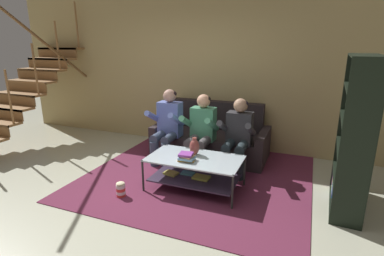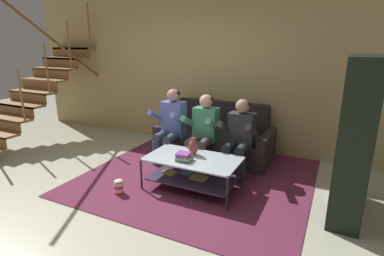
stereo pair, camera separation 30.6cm
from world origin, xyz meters
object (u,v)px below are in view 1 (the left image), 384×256
book_stack (187,157)px  couch (211,139)px  vase (194,147)px  person_seated_left (167,124)px  person_seated_middle (201,129)px  popcorn_tub (121,189)px  coffee_table (194,168)px  bookshelf (357,145)px  person_seated_right (238,134)px

book_stack → couch: bearing=95.2°
vase → person_seated_left: bearing=138.5°
couch → vase: couch is taller
vase → book_stack: vase is taller
person_seated_middle → book_stack: person_seated_middle is taller
person_seated_left → popcorn_tub: bearing=-90.8°
coffee_table → person_seated_left: bearing=135.6°
couch → book_stack: size_ratio=8.21×
coffee_table → vase: 0.29m
person_seated_left → popcorn_tub: 1.44m
vase → book_stack: size_ratio=1.03×
popcorn_tub → person_seated_middle: bearing=65.5°
book_stack → popcorn_tub: size_ratio=1.15×
vase → couch: bearing=96.9°
coffee_table → popcorn_tub: (-0.79, -0.57, -0.19)m
person_seated_left → bookshelf: bookshelf is taller
couch → person_seated_left: bearing=-137.4°
person_seated_left → person_seated_right: bearing=-0.3°
person_seated_middle → vase: (0.14, -0.64, -0.07)m
couch → bookshelf: 2.36m
person_seated_left → person_seated_right: (1.17, -0.01, -0.03)m
book_stack → coffee_table: bearing=66.3°
coffee_table → book_stack: book_stack is taller
person_seated_left → person_seated_middle: (0.59, -0.00, -0.02)m
person_seated_left → person_seated_right: 1.17m
couch → coffee_table: couch is taller
couch → person_seated_middle: size_ratio=1.68×
bookshelf → popcorn_tub: 2.93m
person_seated_right → popcorn_tub: size_ratio=5.48×
person_seated_left → vase: bearing=-41.5°
person_seated_left → popcorn_tub: size_ratio=5.83×
vase → popcorn_tub: bearing=-137.5°
person_seated_left → coffee_table: size_ratio=0.96×
coffee_table → vase: vase is taller
couch → book_stack: bearing=-84.8°
coffee_table → bookshelf: size_ratio=0.69×
couch → person_seated_middle: 0.64m
couch → vase: (0.14, -1.18, 0.27)m
coffee_table → book_stack: bearing=-113.7°
person_seated_left → bookshelf: bearing=-9.2°
person_seated_right → coffee_table: size_ratio=0.91×
book_stack → bookshelf: (1.97, 0.45, 0.27)m
coffee_table → book_stack: 0.24m
coffee_table → person_seated_middle: bearing=103.9°
bookshelf → popcorn_tub: (-2.71, -0.90, -0.66)m
couch → bookshelf: bearing=-24.9°
couch → popcorn_tub: size_ratio=9.41×
person_seated_right → coffee_table: person_seated_right is taller
person_seated_right → person_seated_middle: bearing=179.8°
person_seated_right → bookshelf: bearing=-15.8°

